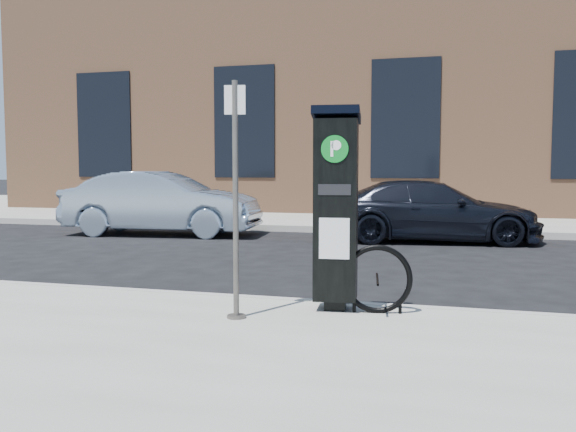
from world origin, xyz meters
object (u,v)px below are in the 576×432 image
(parking_kiosk, at_px, (336,207))
(bike_rack, at_px, (377,279))
(sign_pole, at_px, (236,202))
(car_dark, at_px, (432,211))
(car_silver, at_px, (162,203))

(parking_kiosk, xyz_separation_m, bike_rack, (0.42, -0.05, -0.70))
(parking_kiosk, xyz_separation_m, sign_pole, (-0.83, -0.60, 0.07))
(parking_kiosk, bearing_deg, sign_pole, -150.45)
(sign_pole, bearing_deg, bike_rack, 12.09)
(bike_rack, bearing_deg, car_dark, 80.10)
(parking_kiosk, relative_size, sign_pole, 0.91)
(sign_pole, height_order, car_silver, sign_pole)
(sign_pole, distance_m, bike_rack, 1.58)
(parking_kiosk, relative_size, car_silver, 0.45)
(parking_kiosk, relative_size, car_dark, 0.45)
(bike_rack, xyz_separation_m, car_silver, (-5.89, 6.98, 0.26))
(parking_kiosk, distance_m, bike_rack, 0.82)
(car_silver, distance_m, car_dark, 6.13)
(sign_pole, bearing_deg, parking_kiosk, 24.15)
(car_silver, bearing_deg, parking_kiosk, -147.92)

